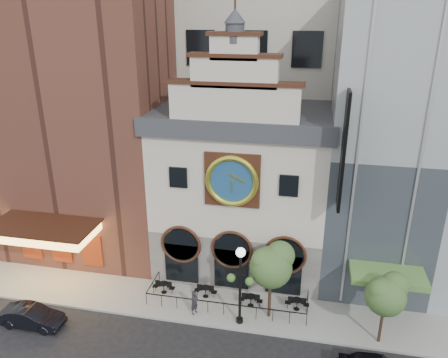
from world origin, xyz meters
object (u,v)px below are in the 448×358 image
Objects in this scene: bistro_1 at (206,291)px; bistro_2 at (251,300)px; tree_right at (387,293)px; bistro_0 at (164,287)px; pedestrian at (195,303)px; tree_left at (272,264)px; car_left at (32,317)px; bistro_3 at (297,303)px; lamppost at (240,278)px.

bistro_2 is at bearing -6.32° from bistro_1.
bistro_1 is at bearing 169.36° from tree_right.
bistro_0 is 3.24m from pedestrian.
tree_left is (1.35, -0.74, 3.43)m from bistro_2.
tree_left reaches higher than car_left.
car_left is 0.88× the size of tree_right.
bistro_1 is 3.22m from bistro_2.
bistro_3 is 6.76m from pedestrian.
pedestrian is 0.31× the size of tree_left.
car_left is 10.26m from pedestrian.
tree_right is at bearing -21.65° from bistro_3.
lamppost is (12.82, 2.78, 2.81)m from car_left.
lamppost reaches higher than bistro_3.
tree_right is at bearing -8.61° from tree_left.
tree_right reaches higher than bistro_0.
pedestrian is at bearing -165.13° from bistro_3.
bistro_0 and bistro_2 have the same top height.
car_left is (-10.07, -4.91, 0.06)m from bistro_1.
lamppost reaches higher than tree_right.
tree_left is at bearing -13.57° from bistro_1.
tree_right reaches higher than car_left.
bistro_2 and bistro_3 have the same top height.
pedestrian is at bearing -177.39° from lamppost.
bistro_3 is at bearing -73.05° from car_left.
pedestrian is (9.80, 3.04, 0.31)m from car_left.
pedestrian is at bearing -156.56° from bistro_2.
tree_right is at bearing 7.80° from lamppost.
bistro_1 is 0.34× the size of tree_right.
bistro_0 is 1.00× the size of bistro_2.
tree_right is (8.50, 0.02, 0.08)m from lamppost.
lamppost is (5.73, -2.00, 2.87)m from bistro_0.
bistro_1 is 11.82m from tree_right.
pedestrian is (2.71, -1.73, 0.37)m from bistro_0.
bistro_1 is at bearing 173.68° from bistro_2.
pedestrian is (-0.27, -1.86, 0.37)m from bistro_1.
car_left is at bearing -172.54° from tree_right.
bistro_1 and bistro_2 have the same top height.
tree_right is at bearing -7.92° from bistro_0.
pedestrian reaches higher than bistro_3.
bistro_3 is at bearing 158.35° from tree_right.
car_left is at bearing 132.63° from pedestrian.
bistro_2 is 0.95× the size of pedestrian.
tree_right is at bearing -65.89° from pedestrian.
tree_right reaches higher than bistro_3.
tree_right is (14.23, -1.98, 2.95)m from bistro_0.
bistro_2 is 3.06m from bistro_3.
bistro_1 is at bearing 2.55° from bistro_0.
tree_left is at bearing -7.31° from bistro_0.
car_left is at bearing -146.04° from bistro_0.
car_left reaches higher than bistro_1.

